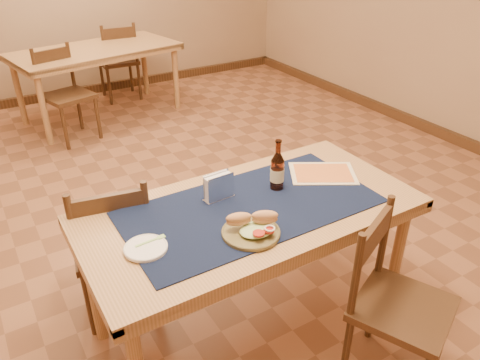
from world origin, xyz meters
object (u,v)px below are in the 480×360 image
sandwich_plate (253,228)px  beer_bottle (277,171)px  main_table (251,222)px  back_table (96,56)px  chair_main_far (113,244)px  napkin_holder (219,187)px  chair_main_near (395,301)px

sandwich_plate → beer_bottle: 0.42m
main_table → back_table: bearing=85.8°
main_table → beer_bottle: bearing=21.3°
back_table → chair_main_far: bearing=-105.2°
napkin_holder → chair_main_far: bearing=145.2°
napkin_holder → beer_bottle: bearing=-11.8°
beer_bottle → main_table: bearing=-158.7°
chair_main_far → beer_bottle: beer_bottle is taller
chair_main_far → sandwich_plate: 0.85m
back_table → sandwich_plate: 3.63m
main_table → napkin_holder: bearing=123.8°
chair_main_far → napkin_holder: size_ratio=5.63×
chair_main_near → back_table: bearing=92.0°
sandwich_plate → beer_bottle: size_ratio=0.97×
beer_bottle → napkin_holder: 0.31m
back_table → sandwich_plate: (-0.36, -3.61, 0.11)m
chair_main_near → sandwich_plate: (-0.50, 0.41, 0.33)m
sandwich_plate → napkin_holder: size_ratio=1.65×
chair_main_near → napkin_holder: napkin_holder is taller
main_table → back_table: (0.25, 3.43, 0.00)m
chair_main_far → napkin_holder: (0.46, -0.32, 0.37)m
back_table → napkin_holder: (-0.34, -3.29, 0.15)m
chair_main_far → napkin_holder: bearing=-34.8°
chair_main_near → sandwich_plate: 0.73m
back_table → main_table: bearing=-94.2°
chair_main_far → chair_main_near: bearing=-48.3°
main_table → sandwich_plate: bearing=-120.8°
back_table → beer_bottle: (-0.05, -3.35, 0.18)m
chair_main_far → beer_bottle: 0.94m
main_table → sandwich_plate: (-0.11, -0.19, 0.11)m
beer_bottle → chair_main_far: bearing=153.2°
sandwich_plate → beer_bottle: beer_bottle is taller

